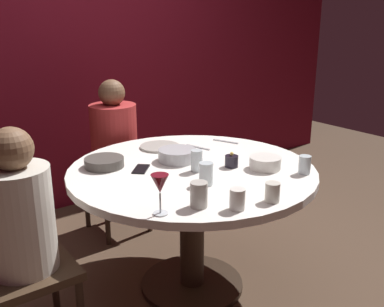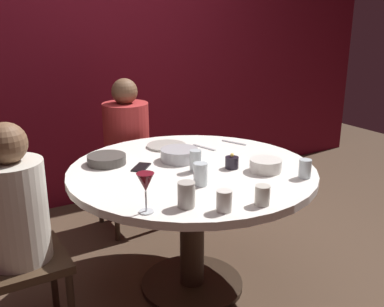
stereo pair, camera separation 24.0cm
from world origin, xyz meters
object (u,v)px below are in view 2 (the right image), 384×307
at_px(seated_diner_left, 15,214).
at_px(cup_center_front, 224,201).
at_px(candle_holder, 232,162).
at_px(cell_phone, 141,167).
at_px(cup_far_edge, 262,195).
at_px(bowl_salad_center, 266,165).
at_px(dinner_plate, 166,146).
at_px(cup_by_right_diner, 201,174).
at_px(bowl_serving_large, 179,155).
at_px(cup_near_candle, 196,161).
at_px(seated_diner_back, 127,138).
at_px(wine_glass, 145,184).
at_px(dining_table, 192,193).
at_px(cup_by_left_diner, 186,195).
at_px(bowl_small_white, 107,160).
at_px(cup_beside_wine, 305,169).

distance_m(seated_diner_left, cup_center_front, 0.94).
xyz_separation_m(candle_holder, cell_phone, (-0.42, 0.26, -0.03)).
xyz_separation_m(candle_holder, cup_far_edge, (-0.17, -0.46, 0.01)).
distance_m(seated_diner_left, bowl_salad_center, 1.26).
xyz_separation_m(dinner_plate, cup_by_right_diner, (-0.16, -0.67, 0.05)).
distance_m(bowl_serving_large, cup_near_candle, 0.20).
bearing_deg(seated_diner_back, candle_holder, 9.80).
bearing_deg(dinner_plate, cup_by_right_diner, -103.59).
relative_size(wine_glass, bowl_salad_center, 1.03).
xyz_separation_m(dining_table, seated_diner_left, (-0.93, 0.00, 0.10)).
xyz_separation_m(dining_table, cup_by_left_diner, (-0.29, -0.43, 0.21)).
relative_size(bowl_serving_large, bowl_small_white, 1.00).
xyz_separation_m(candle_holder, bowl_serving_large, (-0.18, 0.26, 0.00)).
height_order(dinner_plate, cup_by_left_diner, cup_by_left_diner).
height_order(seated_diner_back, dinner_plate, seated_diner_back).
distance_m(bowl_serving_large, cup_far_edge, 0.72).
height_order(candle_holder, cup_beside_wine, cup_beside_wine).
relative_size(dinner_plate, bowl_small_white, 1.15).
bearing_deg(seated_diner_left, cell_phone, 11.26).
distance_m(cup_far_edge, cup_beside_wine, 0.43).
bearing_deg(cup_center_front, seated_diner_left, 143.99).
bearing_deg(bowl_small_white, dining_table, -38.03).
bearing_deg(cup_near_candle, bowl_serving_large, 85.68).
height_order(seated_diner_left, bowl_salad_center, seated_diner_left).
xyz_separation_m(seated_diner_back, cup_by_left_diner, (-0.29, -1.35, 0.11)).
height_order(seated_diner_left, cup_by_left_diner, seated_diner_left).
relative_size(seated_diner_left, candle_holder, 13.02).
xyz_separation_m(cup_near_candle, cup_by_right_diner, (-0.08, -0.18, -0.00)).
height_order(seated_diner_left, candle_holder, seated_diner_left).
bearing_deg(wine_glass, candle_holder, 23.05).
distance_m(dinner_plate, bowl_salad_center, 0.72).
distance_m(dining_table, cup_by_left_diner, 0.56).
height_order(bowl_salad_center, cup_center_front, cup_center_front).
distance_m(candle_holder, cup_far_edge, 0.49).
distance_m(candle_holder, wine_glass, 0.70).
xyz_separation_m(dinner_plate, cell_phone, (-0.30, -0.28, -0.00)).
bearing_deg(bowl_salad_center, cup_beside_wine, -58.35).
distance_m(dinner_plate, bowl_small_white, 0.46).
xyz_separation_m(cup_near_candle, cup_beside_wine, (0.43, -0.37, -0.01)).
relative_size(dining_table, bowl_salad_center, 7.92).
bearing_deg(wine_glass, cup_by_left_diner, -12.47).
height_order(cup_by_right_diner, cup_center_front, cup_by_right_diner).
distance_m(cell_phone, cup_beside_wine, 0.87).
bearing_deg(seated_diner_back, dinner_plate, 7.18).
xyz_separation_m(dining_table, bowl_small_white, (-0.38, 0.30, 0.18)).
bearing_deg(seated_diner_left, cup_by_left_diner, -33.94).
relative_size(bowl_small_white, cup_center_front, 2.29).
relative_size(seated_diner_left, cup_beside_wine, 11.49).
bearing_deg(cup_far_edge, cell_phone, 109.46).
bearing_deg(wine_glass, cup_beside_wine, -2.42).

